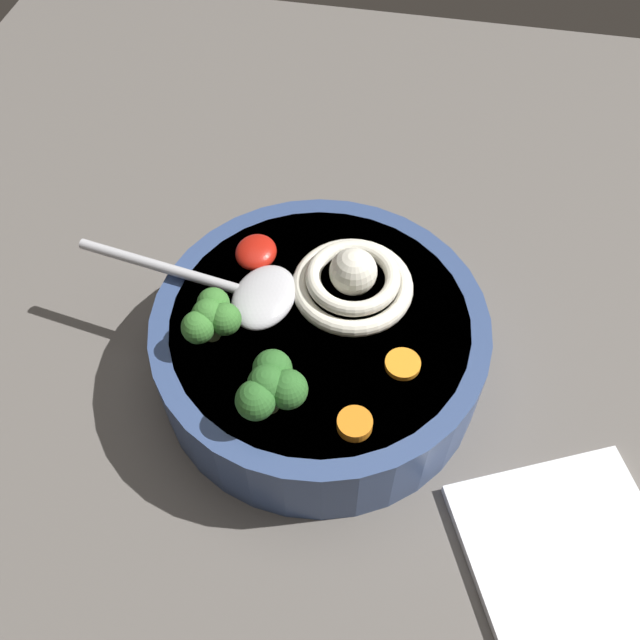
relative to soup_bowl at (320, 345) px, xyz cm
name	(u,v)px	position (x,y,z in cm)	size (l,w,h in cm)	color
table_slab	(348,355)	(3.04, -1.82, -5.51)	(98.70, 98.70, 4.25)	#5B5651
soup_bowl	(320,345)	(0.00, 0.00, 0.00)	(24.46, 24.46, 6.54)	#334775
noodle_pile	(352,282)	(2.91, -1.80, 4.39)	(9.77, 9.58, 3.93)	silver
soup_spoon	(246,292)	(0.89, 5.60, 3.96)	(6.62, 17.52, 1.60)	#B7B7BC
chili_sauce_dollop	(256,252)	(4.73, 5.84, 3.94)	(3.45, 3.10, 1.55)	#B2190F
broccoli_floret_beside_noodles	(211,317)	(-2.71, 6.98, 5.37)	(4.46, 3.83, 3.52)	#7A9E60
broccoli_floret_right	(271,386)	(-7.39, 1.70, 5.66)	(5.03, 4.33, 3.98)	#7A9E60
carrot_slice_front	(355,424)	(-7.88, -3.79, 3.56)	(2.30, 2.30, 0.80)	orange
carrot_slice_center	(403,364)	(-2.71, -6.24, 3.38)	(2.44, 2.44, 0.44)	orange
folded_napkin	(570,559)	(-11.58, -19.02, -2.98)	(13.26, 13.15, 0.80)	white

